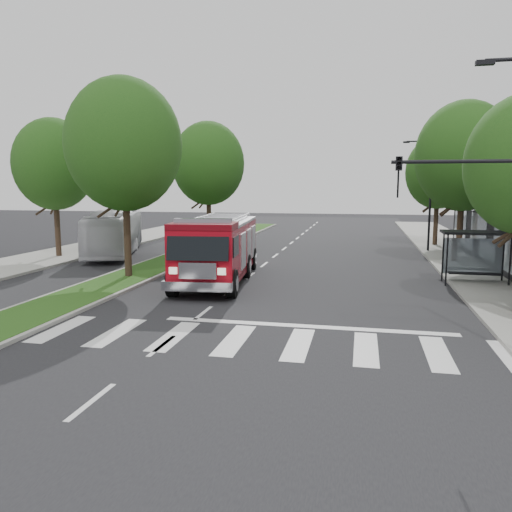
{
  "coord_description": "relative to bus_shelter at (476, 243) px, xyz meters",
  "views": [
    {
      "loc": [
        5.78,
        -17.55,
        4.76
      ],
      "look_at": [
        1.39,
        3.08,
        1.8
      ],
      "focal_mm": 35.0,
      "sensor_mm": 36.0,
      "label": 1
    }
  ],
  "objects": [
    {
      "name": "tree_median_near",
      "position": [
        -17.2,
        -2.15,
        4.77
      ],
      "size": [
        5.8,
        5.8,
        10.16
      ],
      "color": "black",
      "rests_on": "ground"
    },
    {
      "name": "tree_median_far",
      "position": [
        -17.2,
        11.85,
        4.45
      ],
      "size": [
        5.6,
        5.6,
        9.72
      ],
      "color": "black",
      "rests_on": "ground"
    },
    {
      "name": "streetlight_right_far",
      "position": [
        -0.85,
        11.85,
        2.44
      ],
      "size": [
        2.11,
        0.2,
        8.0
      ],
      "color": "black",
      "rests_on": "ground"
    },
    {
      "name": "city_bus",
      "position": [
        -22.36,
        6.27,
        -0.5
      ],
      "size": [
        6.07,
        11.28,
        3.08
      ],
      "primitive_type": "imported",
      "rotation": [
        0.0,
        0.0,
        0.33
      ],
      "color": "silver",
      "rests_on": "ground"
    },
    {
      "name": "sidewalk_left",
      "position": [
        -25.7,
        1.85,
        -1.96
      ],
      "size": [
        5.0,
        80.0,
        0.15
      ],
      "primitive_type": "cube",
      "color": "gray",
      "rests_on": "ground"
    },
    {
      "name": "fire_engine",
      "position": [
        -12.47,
        -1.79,
        -0.42
      ],
      "size": [
        3.9,
        10.0,
        3.38
      ],
      "rotation": [
        0.0,
        0.0,
        0.1
      ],
      "color": "#63050D",
      "rests_on": "ground"
    },
    {
      "name": "median",
      "position": [
        -17.2,
        9.85,
        -1.96
      ],
      "size": [
        3.0,
        50.0,
        0.15
      ],
      "color": "gray",
      "rests_on": "ground"
    },
    {
      "name": "sidewalk_right",
      "position": [
        1.3,
        1.85,
        -1.96
      ],
      "size": [
        5.0,
        80.0,
        0.15
      ],
      "primitive_type": "cube",
      "color": "gray",
      "rests_on": "ground"
    },
    {
      "name": "tree_right_far",
      "position": [
        0.3,
        15.85,
        3.8
      ],
      "size": [
        5.0,
        5.0,
        8.73
      ],
      "color": "black",
      "rests_on": "ground"
    },
    {
      "name": "tree_right_mid",
      "position": [
        0.3,
        5.85,
        4.45
      ],
      "size": [
        5.6,
        5.6,
        9.72
      ],
      "color": "black",
      "rests_on": "ground"
    },
    {
      "name": "ground",
      "position": [
        -11.2,
        -8.15,
        -2.04
      ],
      "size": [
        140.0,
        140.0,
        0.0
      ],
      "primitive_type": "plane",
      "color": "black",
      "rests_on": "ground"
    },
    {
      "name": "bus_shelter",
      "position": [
        0.0,
        0.0,
        0.0
      ],
      "size": [
        3.2,
        1.6,
        2.61
      ],
      "color": "black",
      "rests_on": "ground"
    },
    {
      "name": "tree_left_mid",
      "position": [
        -25.2,
        3.85,
        4.12
      ],
      "size": [
        5.2,
        5.2,
        9.16
      ],
      "color": "black",
      "rests_on": "ground"
    }
  ]
}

